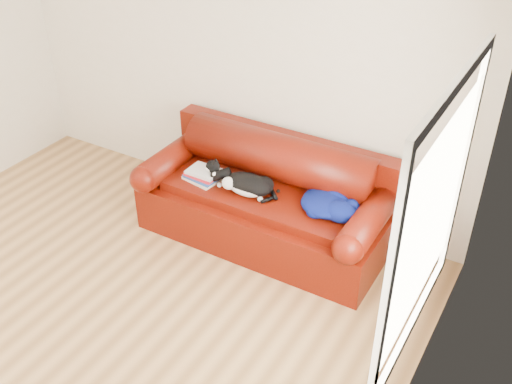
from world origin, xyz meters
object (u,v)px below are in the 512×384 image
blanket (329,204)px  book_stack (203,175)px  cat (247,185)px  sofa_base (264,215)px

blanket → book_stack: bearing=-174.0°
book_stack → cat: bearing=1.1°
cat → blanket: bearing=-9.5°
sofa_base → blanket: 0.67m
book_stack → sofa_base: bearing=14.5°
sofa_base → cat: size_ratio=3.49×
sofa_base → cat: bearing=-125.5°
cat → blanket: (0.68, 0.11, -0.02)m
sofa_base → blanket: bearing=-1.8°
cat → blanket: size_ratio=1.22×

